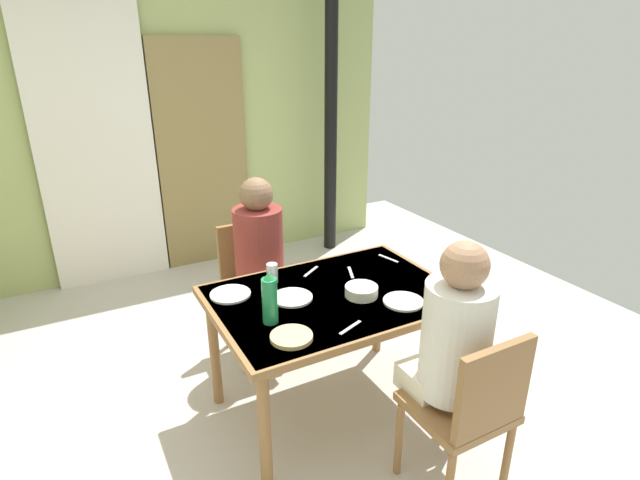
{
  "coord_description": "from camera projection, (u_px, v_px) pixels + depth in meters",
  "views": [
    {
      "loc": [
        -0.76,
        -2.16,
        1.96
      ],
      "look_at": [
        0.41,
        -0.01,
        0.98
      ],
      "focal_mm": 28.16,
      "sensor_mm": 36.0,
      "label": 1
    }
  ],
  "objects": [
    {
      "name": "ground_plane",
      "position": [
        256.0,
        414.0,
        2.82
      ],
      "size": [
        6.01,
        6.01,
        0.0
      ],
      "primitive_type": "plane",
      "color": "beige"
    },
    {
      "name": "wall_back",
      "position": [
        147.0,
        119.0,
        4.22
      ],
      "size": [
        4.44,
        0.1,
        2.69
      ],
      "primitive_type": "cube",
      "color": "#A6B66F",
      "rests_on": "ground_plane"
    },
    {
      "name": "door_wooden",
      "position": [
        203.0,
        156.0,
        4.47
      ],
      "size": [
        0.8,
        0.05,
        2.0
      ],
      "primitive_type": "cube",
      "color": "olive",
      "rests_on": "ground_plane"
    },
    {
      "name": "stove_pipe_column",
      "position": [
        331.0,
        112.0,
        4.63
      ],
      "size": [
        0.12,
        0.12,
        2.69
      ],
      "primitive_type": "cylinder",
      "color": "black",
      "rests_on": "ground_plane"
    },
    {
      "name": "curtain_panel",
      "position": [
        97.0,
        151.0,
        4.02
      ],
      "size": [
        0.9,
        0.03,
        2.26
      ],
      "primitive_type": "cube",
      "color": "white",
      "rests_on": "ground_plane"
    },
    {
      "name": "dining_table",
      "position": [
        334.0,
        307.0,
        2.63
      ],
      "size": [
        1.25,
        0.87,
        0.73
      ],
      "color": "olive",
      "rests_on": "ground_plane"
    },
    {
      "name": "chair_near_diner",
      "position": [
        470.0,
        408.0,
        2.14
      ],
      "size": [
        0.4,
        0.4,
        0.87
      ],
      "color": "olive",
      "rests_on": "ground_plane"
    },
    {
      "name": "chair_far_diner",
      "position": [
        254.0,
        281.0,
        3.27
      ],
      "size": [
        0.4,
        0.4,
        0.87
      ],
      "rotation": [
        0.0,
        0.0,
        3.14
      ],
      "color": "olive",
      "rests_on": "ground_plane"
    },
    {
      "name": "person_near_diner",
      "position": [
        454.0,
        336.0,
        2.15
      ],
      "size": [
        0.3,
        0.37,
        0.77
      ],
      "color": "#ECE7CD",
      "rests_on": "ground_plane"
    },
    {
      "name": "person_far_diner",
      "position": [
        260.0,
        248.0,
        3.05
      ],
      "size": [
        0.3,
        0.37,
        0.77
      ],
      "rotation": [
        0.0,
        0.0,
        3.14
      ],
      "color": "brown",
      "rests_on": "ground_plane"
    },
    {
      "name": "water_bottle_green_near",
      "position": [
        270.0,
        299.0,
        2.3
      ],
      "size": [
        0.07,
        0.07,
        0.26
      ],
      "color": "#20864F",
      "rests_on": "dining_table"
    },
    {
      "name": "serving_bowl_center",
      "position": [
        361.0,
        291.0,
        2.57
      ],
      "size": [
        0.17,
        0.17,
        0.05
      ],
      "primitive_type": "cylinder",
      "color": "#EEE8CD",
      "rests_on": "dining_table"
    },
    {
      "name": "dinner_plate_near_left",
      "position": [
        403.0,
        301.0,
        2.52
      ],
      "size": [
        0.2,
        0.2,
        0.01
      ],
      "primitive_type": "cylinder",
      "color": "white",
      "rests_on": "dining_table"
    },
    {
      "name": "dinner_plate_near_right",
      "position": [
        292.0,
        298.0,
        2.55
      ],
      "size": [
        0.21,
        0.21,
        0.01
      ],
      "primitive_type": "cylinder",
      "color": "white",
      "rests_on": "dining_table"
    },
    {
      "name": "dinner_plate_far_center",
      "position": [
        230.0,
        294.0,
        2.59
      ],
      "size": [
        0.21,
        0.21,
        0.01
      ],
      "primitive_type": "cylinder",
      "color": "white",
      "rests_on": "dining_table"
    },
    {
      "name": "drinking_glass_by_near_diner",
      "position": [
        439.0,
        293.0,
        2.5
      ],
      "size": [
        0.06,
        0.06,
        0.11
      ],
      "primitive_type": "cylinder",
      "color": "silver",
      "rests_on": "dining_table"
    },
    {
      "name": "drinking_glass_by_far_diner",
      "position": [
        272.0,
        273.0,
        2.71
      ],
      "size": [
        0.06,
        0.06,
        0.11
      ],
      "primitive_type": "cylinder",
      "color": "silver",
      "rests_on": "dining_table"
    },
    {
      "name": "bread_plate_sliced",
      "position": [
        291.0,
        337.0,
        2.21
      ],
      "size": [
        0.19,
        0.19,
        0.02
      ],
      "primitive_type": "cylinder",
      "color": "#DBB77A",
      "rests_on": "dining_table"
    },
    {
      "name": "cutlery_knife_near",
      "position": [
        350.0,
        328.0,
        2.29
      ],
      "size": [
        0.15,
        0.07,
        0.0
      ],
      "primitive_type": "cube",
      "rotation": [
        0.0,
        0.0,
        3.51
      ],
      "color": "silver",
      "rests_on": "dining_table"
    },
    {
      "name": "cutlery_fork_near",
      "position": [
        311.0,
        271.0,
        2.85
      ],
      "size": [
        0.13,
        0.1,
        0.0
      ],
      "primitive_type": "cube",
      "rotation": [
        0.0,
        0.0,
        3.73
      ],
      "color": "silver",
      "rests_on": "dining_table"
    },
    {
      "name": "cutlery_knife_far",
      "position": [
        388.0,
        258.0,
        3.02
      ],
      "size": [
        0.05,
        0.15,
        0.0
      ],
      "primitive_type": "cube",
      "rotation": [
        0.0,
        0.0,
        1.81
      ],
      "color": "silver",
      "rests_on": "dining_table"
    },
    {
      "name": "cutlery_fork_far",
      "position": [
        351.0,
        272.0,
        2.84
      ],
      "size": [
        0.07,
        0.14,
        0.0
      ],
      "primitive_type": "cube",
      "rotation": [
        0.0,
        0.0,
        4.31
      ],
      "color": "silver",
      "rests_on": "dining_table"
    }
  ]
}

